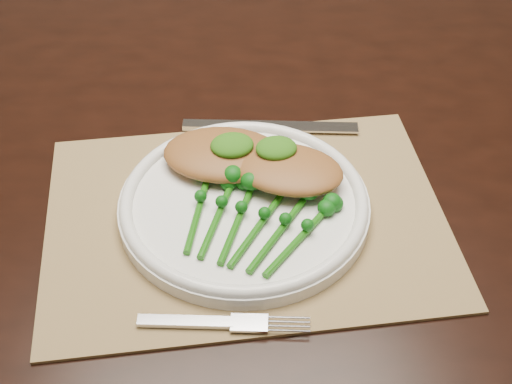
{
  "coord_description": "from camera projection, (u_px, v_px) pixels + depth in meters",
  "views": [
    {
      "loc": [
        -0.0,
        -0.79,
        1.32
      ],
      "look_at": [
        0.08,
        -0.22,
        0.78
      ],
      "focal_mm": 50.0,
      "sensor_mm": 36.0,
      "label": 1
    }
  ],
  "objects": [
    {
      "name": "dining_table",
      "position": [
        250.0,
        282.0,
        1.22
      ],
      "size": [
        1.73,
        1.16,
        0.75
      ],
      "rotation": [
        0.0,
        0.0,
        -0.17
      ],
      "color": "black",
      "rests_on": "ground"
    },
    {
      "name": "chicken_fillet_left",
      "position": [
        223.0,
        154.0,
        0.83
      ],
      "size": [
        0.16,
        0.13,
        0.03
      ],
      "primitive_type": "ellipsoid",
      "rotation": [
        0.0,
        0.0,
        -0.25
      ],
      "color": "#955C2B",
      "rests_on": "dinner_plate"
    },
    {
      "name": "pesto_dollop_right",
      "position": [
        276.0,
        148.0,
        0.81
      ],
      "size": [
        0.05,
        0.04,
        0.02
      ],
      "primitive_type": "ellipsoid",
      "color": "#1C4F0B",
      "rests_on": "chicken_fillet_right"
    },
    {
      "name": "placemat",
      "position": [
        246.0,
        218.0,
        0.8
      ],
      "size": [
        0.45,
        0.33,
        0.0
      ],
      "primitive_type": "cube",
      "rotation": [
        0.0,
        0.0,
        -0.02
      ],
      "color": "#93764B",
      "rests_on": "dining_table"
    },
    {
      "name": "broccolini_bundle",
      "position": [
        247.0,
        226.0,
        0.76
      ],
      "size": [
        0.19,
        0.2,
        0.04
      ],
      "rotation": [
        0.0,
        0.0,
        -0.51
      ],
      "color": "#15580B",
      "rests_on": "dinner_plate"
    },
    {
      "name": "dinner_plate",
      "position": [
        244.0,
        203.0,
        0.8
      ],
      "size": [
        0.28,
        0.28,
        0.03
      ],
      "color": "white",
      "rests_on": "placemat"
    },
    {
      "name": "pesto_dollop_left",
      "position": [
        232.0,
        145.0,
        0.82
      ],
      "size": [
        0.05,
        0.04,
        0.02
      ],
      "primitive_type": "ellipsoid",
      "color": "#1C4F0B",
      "rests_on": "chicken_fillet_left"
    },
    {
      "name": "fork",
      "position": [
        235.0,
        323.0,
        0.69
      ],
      "size": [
        0.17,
        0.05,
        0.01
      ],
      "rotation": [
        0.0,
        0.0,
        -0.18
      ],
      "color": "silver",
      "rests_on": "placemat"
    },
    {
      "name": "chicken_fillet_right",
      "position": [
        288.0,
        169.0,
        0.81
      ],
      "size": [
        0.15,
        0.13,
        0.03
      ],
      "primitive_type": "ellipsoid",
      "rotation": [
        0.0,
        0.0,
        -0.41
      ],
      "color": "#955C2B",
      "rests_on": "dinner_plate"
    },
    {
      "name": "knife",
      "position": [
        253.0,
        126.0,
        0.91
      ],
      "size": [
        0.22,
        0.06,
        0.01
      ],
      "rotation": [
        0.0,
        0.0,
        -0.18
      ],
      "color": "silver",
      "rests_on": "placemat"
    }
  ]
}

